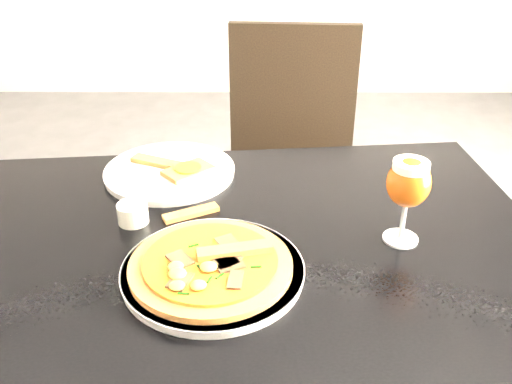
{
  "coord_description": "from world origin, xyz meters",
  "views": [
    {
      "loc": [
        0.23,
        -0.89,
        1.38
      ],
      "look_at": [
        0.23,
        0.09,
        0.83
      ],
      "focal_mm": 40.0,
      "sensor_mm": 36.0,
      "label": 1
    }
  ],
  "objects_px": {
    "pizza": "(211,264)",
    "beer_glass": "(409,183)",
    "dining_table": "(244,274)",
    "chair_far": "(291,164)"
  },
  "relations": [
    {
      "from": "pizza",
      "to": "beer_glass",
      "type": "distance_m",
      "value": 0.39
    },
    {
      "from": "dining_table",
      "to": "chair_far",
      "type": "height_order",
      "value": "chair_far"
    },
    {
      "from": "pizza",
      "to": "dining_table",
      "type": "bearing_deg",
      "value": 66.6
    },
    {
      "from": "dining_table",
      "to": "chair_far",
      "type": "relative_size",
      "value": 1.32
    },
    {
      "from": "dining_table",
      "to": "beer_glass",
      "type": "distance_m",
      "value": 0.38
    },
    {
      "from": "pizza",
      "to": "beer_glass",
      "type": "xyz_separation_m",
      "value": [
        0.36,
        0.12,
        0.1
      ]
    },
    {
      "from": "chair_far",
      "to": "beer_glass",
      "type": "xyz_separation_m",
      "value": [
        0.17,
        -0.77,
        0.35
      ]
    },
    {
      "from": "beer_glass",
      "to": "dining_table",
      "type": "bearing_deg",
      "value": 178.73
    },
    {
      "from": "beer_glass",
      "to": "chair_far",
      "type": "bearing_deg",
      "value": 102.62
    },
    {
      "from": "chair_far",
      "to": "pizza",
      "type": "distance_m",
      "value": 0.94
    }
  ]
}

